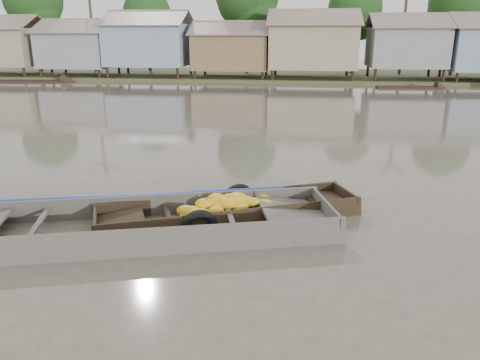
# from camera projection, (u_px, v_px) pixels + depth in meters

# --- Properties ---
(ground) EXTENTS (120.00, 120.00, 0.00)m
(ground) POSITION_uv_depth(u_px,v_px,m) (216.00, 230.00, 9.36)
(ground) COLOR #524A3F
(ground) RESTS_ON ground
(riverbank) EXTENTS (120.00, 12.47, 10.22)m
(riverbank) POSITION_uv_depth(u_px,v_px,m) (319.00, 40.00, 38.19)
(riverbank) COLOR #384723
(riverbank) RESTS_ON ground
(banana_boat) EXTENTS (5.64, 3.43, 0.78)m
(banana_boat) POSITION_uv_depth(u_px,v_px,m) (226.00, 212.00, 9.86)
(banana_boat) COLOR black
(banana_boat) RESTS_ON ground
(viewer_boat) EXTENTS (8.06, 4.04, 0.63)m
(viewer_boat) POSITION_uv_depth(u_px,v_px,m) (138.00, 231.00, 9.15)
(viewer_boat) COLOR #413D37
(viewer_boat) RESTS_ON ground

